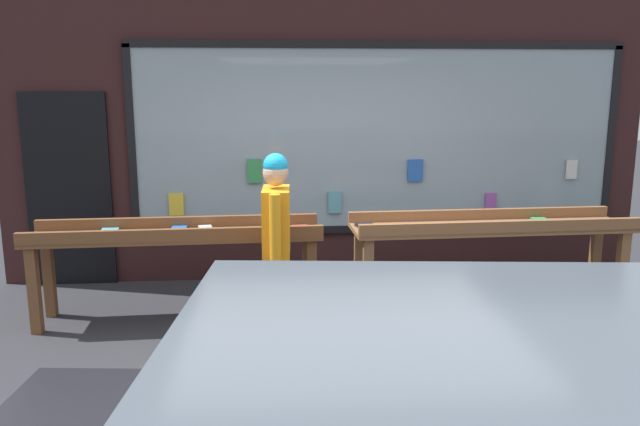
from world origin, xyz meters
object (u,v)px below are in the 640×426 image
Objects in this scene: display_table_left at (177,242)px; display_table_right at (490,234)px; small_dog at (214,321)px; person_browsing at (276,235)px.

display_table_left is 1.00× the size of display_table_right.
display_table_left is 1.01m from small_dog.
display_table_right is 1.65× the size of person_browsing.
display_table_left is 2.94m from display_table_right.
person_browsing is 3.03× the size of small_dog.
display_table_right is 5.00× the size of small_dog.
person_browsing reaches higher than display_table_left.
person_browsing is (0.92, -0.61, 0.20)m from display_table_left.
person_browsing reaches higher than small_dog.
person_browsing reaches higher than display_table_right.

